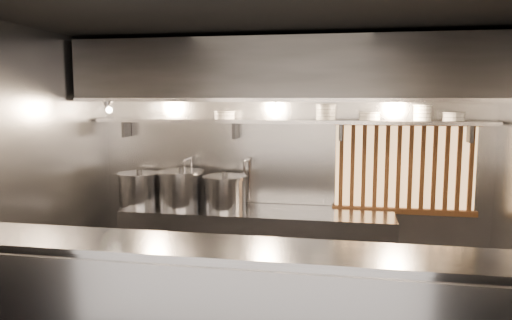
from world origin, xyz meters
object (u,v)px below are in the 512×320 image
(heat_lamp, at_px, (107,105))
(stock_pot_right, at_px, (225,192))
(stock_pot_mid, at_px, (182,189))
(stock_pot_left, at_px, (140,188))
(pendant_bulb, at_px, (276,114))

(heat_lamp, relative_size, stock_pot_right, 0.60)
(heat_lamp, relative_size, stock_pot_mid, 0.53)
(stock_pot_left, bearing_deg, heat_lamp, -121.12)
(heat_lamp, distance_m, stock_pot_left, 1.05)
(heat_lamp, distance_m, pendant_bulb, 1.83)
(stock_pot_left, relative_size, stock_pot_mid, 1.02)
(stock_pot_left, distance_m, stock_pot_mid, 0.53)
(stock_pot_mid, bearing_deg, stock_pot_left, 176.87)
(heat_lamp, xyz_separation_m, pendant_bulb, (1.80, 0.35, -0.11))
(pendant_bulb, height_order, stock_pot_right, pendant_bulb)
(heat_lamp, distance_m, stock_pot_mid, 1.24)
(pendant_bulb, relative_size, stock_pot_left, 0.28)
(pendant_bulb, relative_size, stock_pot_mid, 0.28)
(pendant_bulb, distance_m, stock_pot_left, 1.82)
(pendant_bulb, bearing_deg, heat_lamp, -169.00)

